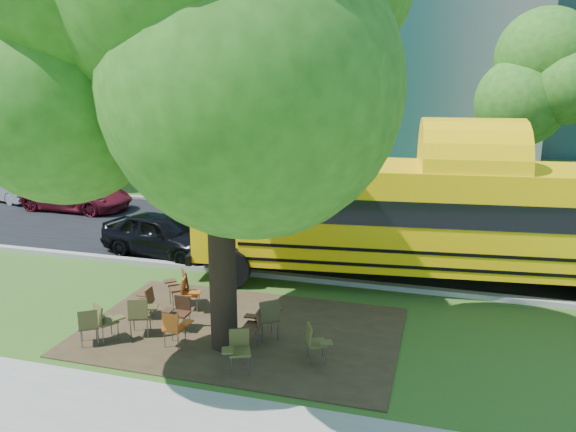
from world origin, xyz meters
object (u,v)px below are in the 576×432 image
(chair_0, at_px, (90,323))
(main_tree, at_px, (217,71))
(chair_2, at_px, (140,313))
(chair_3, at_px, (180,310))
(school_bus, at_px, (461,217))
(chair_5, at_px, (238,347))
(chair_9, at_px, (180,284))
(chair_10, at_px, (189,291))
(black_car, at_px, (162,234))
(bg_car_silver, at_px, (8,188))
(chair_8, at_px, (146,299))
(chair_11, at_px, (269,314))
(chair_7, at_px, (315,340))
(bg_car_red, at_px, (78,195))
(chair_4, at_px, (174,326))
(pedestrian_a, at_px, (6,172))
(chair_6, at_px, (255,322))
(chair_1, at_px, (104,319))

(chair_0, bearing_deg, main_tree, -19.83)
(chair_2, xyz_separation_m, chair_3, (0.67, 0.53, -0.07))
(school_bus, xyz_separation_m, chair_5, (-4.06, -6.12, -1.35))
(chair_9, relative_size, chair_10, 1.07)
(black_car, distance_m, bg_car_silver, 11.81)
(chair_8, height_order, black_car, black_car)
(bg_car_silver, bearing_deg, chair_11, -105.33)
(chair_7, xyz_separation_m, chair_10, (-3.52, 1.64, 0.03))
(main_tree, distance_m, chair_3, 5.32)
(chair_0, height_order, bg_car_red, bg_car_red)
(chair_10, distance_m, bg_car_red, 12.30)
(chair_4, height_order, bg_car_red, bg_car_red)
(chair_2, bearing_deg, bg_car_silver, 120.31)
(chair_5, distance_m, chair_11, 1.44)
(black_car, relative_size, pedestrian_a, 2.36)
(chair_9, bearing_deg, black_car, -5.05)
(chair_0, height_order, chair_11, chair_11)
(bg_car_silver, distance_m, pedestrian_a, 3.19)
(chair_5, relative_size, black_car, 0.21)
(chair_11, bearing_deg, main_tree, 177.40)
(chair_8, bearing_deg, bg_car_red, 39.33)
(chair_11, height_order, bg_car_red, bg_car_red)
(chair_9, bearing_deg, chair_6, -158.82)
(school_bus, xyz_separation_m, bg_car_red, (-15.35, 4.51, -1.23))
(chair_0, height_order, chair_4, chair_0)
(chair_0, height_order, bg_car_silver, bg_car_silver)
(chair_0, distance_m, chair_1, 0.30)
(main_tree, relative_size, chair_0, 10.99)
(main_tree, xyz_separation_m, chair_6, (0.57, 0.35, -5.15))
(chair_6, height_order, bg_car_red, bg_car_red)
(chair_11, distance_m, bg_car_silver, 18.49)
(school_bus, distance_m, chair_3, 7.77)
(main_tree, relative_size, chair_5, 10.96)
(chair_11, bearing_deg, bg_car_silver, 108.78)
(main_tree, relative_size, chair_2, 10.07)
(chair_2, height_order, pedestrian_a, pedestrian_a)
(chair_8, xyz_separation_m, black_car, (-1.93, 4.40, 0.22))
(school_bus, height_order, chair_6, school_bus)
(chair_3, bearing_deg, chair_7, 168.46)
(black_car, bearing_deg, chair_8, -145.73)
(chair_1, xyz_separation_m, bg_car_red, (-8.10, 10.27, 0.11))
(chair_4, xyz_separation_m, bg_car_red, (-9.66, 10.10, 0.14))
(chair_0, distance_m, chair_5, 3.39)
(main_tree, height_order, chair_5, main_tree)
(chair_4, relative_size, pedestrian_a, 0.47)
(chair_4, distance_m, chair_5, 1.72)
(chair_2, relative_size, black_car, 0.23)
(chair_3, height_order, chair_4, chair_4)
(chair_5, relative_size, bg_car_silver, 0.24)
(chair_1, xyz_separation_m, chair_3, (1.28, 0.97, -0.04))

